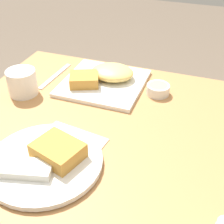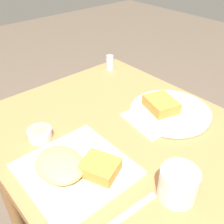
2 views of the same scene
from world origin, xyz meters
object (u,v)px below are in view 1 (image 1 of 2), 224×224
coffee_mug (22,82)px  sauce_ramekin (158,89)px  butter_knife (55,76)px  plate_square_near (104,78)px  plate_oval_far (46,159)px

coffee_mug → sauce_ramekin: bearing=-160.6°
butter_knife → plate_square_near: bearing=96.6°
plate_square_near → plate_oval_far: bearing=91.2°
plate_oval_far → sauce_ramekin: size_ratio=3.77×
plate_oval_far → sauce_ramekin: bearing=-113.5°
plate_oval_far → butter_knife: plate_oval_far is taller
plate_square_near → sauce_ramekin: bearing=179.1°
plate_oval_far → butter_knife: 0.46m
plate_oval_far → sauce_ramekin: 0.46m
butter_knife → coffee_mug: (0.04, 0.14, 0.04)m
sauce_ramekin → coffee_mug: (0.42, 0.15, 0.02)m
butter_knife → plate_oval_far: bearing=29.0°
plate_oval_far → coffee_mug: size_ratio=3.01×
plate_square_near → butter_knife: bearing=3.3°
plate_oval_far → butter_knife: size_ratio=1.42×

